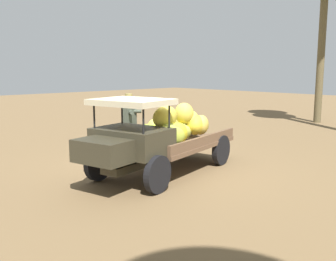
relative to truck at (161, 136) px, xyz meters
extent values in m
plane|color=brown|center=(-0.19, -0.29, -0.91)|extent=(60.00, 60.00, 0.00)
cube|color=#353123|center=(-0.25, -0.12, -0.48)|extent=(4.00, 1.30, 0.16)
cylinder|color=black|center=(0.99, 0.97, -0.53)|extent=(0.78, 0.30, 0.77)
cylinder|color=black|center=(1.34, -0.59, -0.53)|extent=(0.78, 0.30, 0.77)
cylinder|color=black|center=(-1.74, 0.37, -0.53)|extent=(0.78, 0.30, 0.77)
cylinder|color=black|center=(-1.39, -1.19, -0.53)|extent=(0.78, 0.30, 0.77)
cube|color=brown|center=(-0.69, -0.22, -0.30)|extent=(3.30, 2.33, 0.10)
cube|color=brown|center=(-0.86, 0.56, -0.14)|extent=(2.95, 0.73, 0.22)
cube|color=brown|center=(-0.52, -1.00, -0.14)|extent=(2.95, 0.73, 0.22)
cube|color=#353123|center=(0.97, 0.15, 0.03)|extent=(1.40, 1.72, 0.55)
cube|color=#353123|center=(1.85, 0.34, -0.03)|extent=(0.91, 1.19, 0.44)
cylinder|color=black|center=(1.26, 0.88, 0.58)|extent=(0.04, 0.04, 0.55)
cylinder|color=black|center=(1.54, -0.39, 0.58)|extent=(0.04, 0.04, 0.55)
cylinder|color=black|center=(0.40, 0.69, 0.58)|extent=(0.04, 0.04, 0.55)
cylinder|color=black|center=(0.68, -0.58, 0.58)|extent=(0.04, 0.04, 0.55)
cube|color=beige|center=(0.97, 0.15, 0.85)|extent=(1.52, 1.75, 0.12)
ellipsoid|color=#94B531|center=(0.11, -0.40, 0.05)|extent=(0.73, 0.51, 0.39)
ellipsoid|color=yellow|center=(-1.43, -0.33, 0.07)|extent=(0.69, 0.70, 0.48)
ellipsoid|color=#98C13D|center=(-1.28, -0.01, 0.12)|extent=(0.65, 0.54, 0.50)
ellipsoid|color=gold|center=(-0.68, 0.07, 0.48)|extent=(0.64, 0.75, 0.65)
ellipsoid|color=gold|center=(-1.09, 0.24, 0.17)|extent=(0.73, 0.71, 0.53)
ellipsoid|color=gold|center=(-1.68, -1.06, 0.10)|extent=(0.72, 0.70, 0.49)
ellipsoid|color=gold|center=(-0.95, 0.20, 0.18)|extent=(0.81, 0.77, 0.50)
ellipsoid|color=#B2D049|center=(-1.46, -0.55, -0.01)|extent=(0.65, 0.58, 0.48)
ellipsoid|color=gold|center=(-0.90, 0.10, 0.29)|extent=(0.66, 0.65, 0.51)
ellipsoid|color=#B2CC3E|center=(-1.79, -0.70, 0.10)|extent=(0.71, 0.71, 0.60)
ellipsoid|color=#B9BC48|center=(-0.49, 0.11, 0.04)|extent=(0.73, 0.71, 0.53)
ellipsoid|color=gold|center=(0.10, 0.24, 0.47)|extent=(0.72, 0.63, 0.62)
ellipsoid|color=gold|center=(-0.29, -0.50, 0.14)|extent=(0.48, 0.55, 0.51)
ellipsoid|color=#B1C53F|center=(0.24, 0.55, 0.09)|extent=(0.78, 0.69, 0.54)
ellipsoid|color=yellow|center=(-0.41, 0.14, 0.04)|extent=(0.61, 0.57, 0.53)
ellipsoid|color=#AFBE47|center=(0.14, 0.37, 0.15)|extent=(0.82, 0.75, 0.53)
cylinder|color=#88684A|center=(-0.74, -2.03, -0.47)|extent=(0.15, 0.15, 0.89)
cylinder|color=#88684A|center=(-0.49, -1.95, -0.47)|extent=(0.15, 0.15, 0.89)
cube|color=#434A3D|center=(-0.61, -1.99, 0.27)|extent=(0.45, 0.34, 0.59)
cylinder|color=#434A3D|center=(-0.74, -1.92, 0.36)|extent=(0.38, 0.31, 0.10)
cylinder|color=#434A3D|center=(-0.54, -1.87, 0.36)|extent=(0.24, 0.41, 0.10)
sphere|color=olive|center=(-0.61, -1.99, 0.68)|extent=(0.22, 0.22, 0.22)
cylinder|color=olive|center=(-0.61, -1.99, 0.75)|extent=(0.34, 0.34, 0.02)
cylinder|color=olive|center=(-0.61, -1.99, 0.81)|extent=(0.20, 0.20, 0.10)
cube|color=brown|center=(-2.28, -1.64, -0.69)|extent=(0.56, 0.67, 0.44)
cylinder|color=brown|center=(-11.22, -1.62, 2.17)|extent=(0.33, 0.33, 6.17)
camera|label=1|loc=(5.91, 6.46, 1.52)|focal=41.32mm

